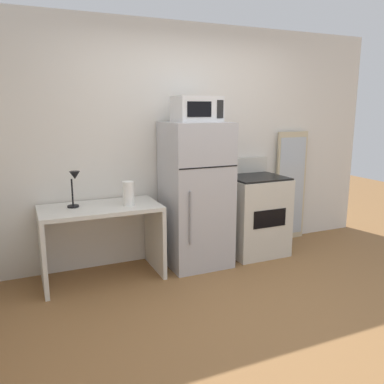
% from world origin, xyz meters
% --- Properties ---
extents(ground_plane, '(12.00, 12.00, 0.00)m').
position_xyz_m(ground_plane, '(0.00, 0.00, 0.00)').
color(ground_plane, olive).
extents(wall_back_white, '(5.00, 0.10, 2.60)m').
position_xyz_m(wall_back_white, '(0.00, 1.70, 1.30)').
color(wall_back_white, silver).
rests_on(wall_back_white, ground).
extents(desk, '(1.16, 0.61, 0.75)m').
position_xyz_m(desk, '(-1.07, 1.32, 0.52)').
color(desk, silver).
rests_on(desk, ground).
extents(desk_lamp, '(0.14, 0.12, 0.35)m').
position_xyz_m(desk_lamp, '(-1.30, 1.38, 0.99)').
color(desk_lamp, black).
rests_on(desk_lamp, desk).
extents(paper_towel_roll, '(0.11, 0.11, 0.24)m').
position_xyz_m(paper_towel_roll, '(-0.81, 1.24, 0.87)').
color(paper_towel_roll, white).
rests_on(paper_towel_roll, desk).
extents(refrigerator, '(0.65, 0.65, 1.55)m').
position_xyz_m(refrigerator, '(-0.05, 1.32, 0.78)').
color(refrigerator, '#B7B7BC').
rests_on(refrigerator, ground).
extents(microwave, '(0.46, 0.35, 0.26)m').
position_xyz_m(microwave, '(-0.05, 1.29, 1.68)').
color(microwave, silver).
rests_on(microwave, refrigerator).
extents(oven_range, '(0.65, 0.61, 1.10)m').
position_xyz_m(oven_range, '(0.72, 1.33, 0.47)').
color(oven_range, beige).
rests_on(oven_range, ground).
extents(leaning_mirror, '(0.44, 0.03, 1.40)m').
position_xyz_m(leaning_mirror, '(1.43, 1.59, 0.70)').
color(leaning_mirror, '#C6B793').
rests_on(leaning_mirror, ground).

